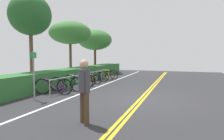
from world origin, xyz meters
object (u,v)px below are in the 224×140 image
object	(u,v)px
bike_rack	(88,76)
tree_extra	(95,40)
bicycle_7	(108,74)
bicycle_4	(91,79)
bicycle_1	(67,84)
bicycle_5	(96,76)
sign_post_near	(34,70)
bicycle_2	(78,82)
bicycle_0	(54,87)
tree_mid	(30,15)
tree_far_right	(70,33)
pedestrian	(84,87)
bicycle_3	(84,80)
bicycle_6	(103,76)

from	to	relation	value
bike_rack	tree_extra	distance (m)	8.56
bicycle_7	bicycle_4	bearing A→B (deg)	176.94
bike_rack	bicycle_1	distance (m)	2.39
bicycle_5	sign_post_near	distance (m)	6.06
bicycle_4	bicycle_7	distance (m)	2.83
bicycle_2	bicycle_7	world-z (taller)	bicycle_2
bicycle_0	tree_mid	world-z (taller)	tree_mid
bicycle_0	tree_far_right	world-z (taller)	tree_far_right
bicycle_5	tree_far_right	bearing A→B (deg)	60.48
pedestrian	sign_post_near	xyz separation A→B (m)	(1.85, 3.25, 0.23)
bicycle_3	bicycle_7	world-z (taller)	same
bicycle_4	tree_extra	bearing A→B (deg)	22.08
bike_rack	bicycle_7	world-z (taller)	bike_rack
bike_rack	bicycle_3	size ratio (longest dim) A/B	4.54
bicycle_3	bicycle_5	xyz separation A→B (m)	(1.84, 0.05, 0.02)
bicycle_2	bicycle_6	bearing A→B (deg)	-0.02
bicycle_1	bicycle_4	bearing A→B (deg)	0.63
sign_post_near	bicycle_4	bearing A→B (deg)	-1.46
bicycle_1	bicycle_2	world-z (taller)	bicycle_2
bicycle_2	sign_post_near	bearing A→B (deg)	175.62
bike_rack	tree_extra	world-z (taller)	tree_extra
bicycle_5	sign_post_near	xyz separation A→B (m)	(-6.00, 0.08, 0.86)
bicycle_7	tree_far_right	size ratio (longest dim) A/B	0.38
bicycle_6	bicycle_7	bearing A→B (deg)	-1.80
bicycle_2	tree_far_right	xyz separation A→B (m)	(4.50, 3.20, 3.29)
bicycle_7	pedestrian	bearing A→B (deg)	-163.08
pedestrian	sign_post_near	world-z (taller)	sign_post_near
pedestrian	tree_mid	bearing A→B (deg)	51.10
bicycle_6	bicycle_7	world-z (taller)	bicycle_6
bicycle_5	pedestrian	world-z (taller)	pedestrian
bicycle_6	tree_extra	size ratio (longest dim) A/B	0.38
bicycle_3	tree_extra	xyz separation A→B (m)	(7.98, 2.86, 3.05)
bicycle_2	tree_mid	xyz separation A→B (m)	(-0.24, 2.98, 3.80)
bike_rack	sign_post_near	distance (m)	4.63
bicycle_7	sign_post_near	world-z (taller)	sign_post_near
tree_mid	tree_extra	distance (m)	9.19
bike_rack	bicycle_0	bearing A→B (deg)	178.07
bicycle_6	bicycle_7	distance (m)	1.05
bicycle_5	bicycle_7	size ratio (longest dim) A/B	1.03
bicycle_5	tree_mid	distance (m)	5.61
tree_far_right	tree_extra	xyz separation A→B (m)	(4.42, -0.22, -0.26)
tree_far_right	bicycle_6	bearing A→B (deg)	-104.95
bicycle_1	pedestrian	xyz separation A→B (m)	(-4.05, -3.09, 0.63)
bicycle_0	pedestrian	xyz separation A→B (m)	(-3.10, -3.21, 0.62)
bicycle_2	tree_mid	bearing A→B (deg)	94.62
bicycle_0	bicycle_6	xyz separation A→B (m)	(5.61, -0.21, -0.03)
sign_post_near	bike_rack	bearing A→B (deg)	-1.91
bicycle_6	tree_mid	world-z (taller)	tree_mid
tree_mid	bicycle_4	bearing A→B (deg)	-53.57
pedestrian	bicycle_7	bearing A→B (deg)	16.92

